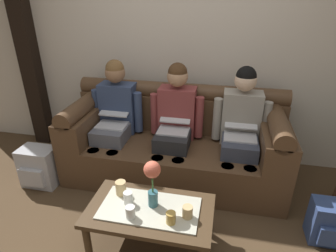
# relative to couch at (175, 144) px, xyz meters

# --- Properties ---
(back_wall_patterned) EXTENTS (6.00, 0.12, 2.90)m
(back_wall_patterned) POSITION_rel_couch_xyz_m (0.00, 0.53, 1.08)
(back_wall_patterned) COLOR beige
(back_wall_patterned) RESTS_ON ground_plane
(timber_pillar) EXTENTS (0.20, 0.20, 2.90)m
(timber_pillar) POSITION_rel_couch_xyz_m (-1.87, 0.41, 1.08)
(timber_pillar) COLOR black
(timber_pillar) RESTS_ON ground_plane
(couch) EXTENTS (2.24, 0.88, 0.96)m
(couch) POSITION_rel_couch_xyz_m (0.00, 0.00, 0.00)
(couch) COLOR #513823
(couch) RESTS_ON ground_plane
(person_left) EXTENTS (0.56, 0.67, 1.22)m
(person_left) POSITION_rel_couch_xyz_m (-0.66, -0.00, 0.29)
(person_left) COLOR #595B66
(person_left) RESTS_ON ground_plane
(person_middle) EXTENTS (0.56, 0.67, 1.22)m
(person_middle) POSITION_rel_couch_xyz_m (0.00, -0.00, 0.29)
(person_middle) COLOR #232326
(person_middle) RESTS_ON ground_plane
(person_right) EXTENTS (0.56, 0.67, 1.22)m
(person_right) POSITION_rel_couch_xyz_m (0.66, -0.00, 0.29)
(person_right) COLOR #383D4C
(person_right) RESTS_ON ground_plane
(coffee_table) EXTENTS (0.95, 0.54, 0.39)m
(coffee_table) POSITION_rel_couch_xyz_m (0.00, -1.03, -0.04)
(coffee_table) COLOR #47331E
(coffee_table) RESTS_ON ground_plane
(flower_vase) EXTENTS (0.12, 0.12, 0.38)m
(flower_vase) POSITION_rel_couch_xyz_m (0.02, -0.99, 0.27)
(flower_vase) COLOR #336672
(flower_vase) RESTS_ON coffee_table
(cup_near_left) EXTENTS (0.07, 0.07, 0.10)m
(cup_near_left) POSITION_rel_couch_xyz_m (-0.17, -1.01, 0.07)
(cup_near_left) COLOR white
(cup_near_left) RESTS_ON coffee_table
(cup_near_right) EXTENTS (0.08, 0.08, 0.12)m
(cup_near_right) POSITION_rel_couch_xyz_m (-0.26, -0.92, 0.07)
(cup_near_right) COLOR #DBB77A
(cup_near_right) RESTS_ON coffee_table
(cup_far_center) EXTENTS (0.07, 0.07, 0.09)m
(cup_far_center) POSITION_rel_couch_xyz_m (-0.11, -1.15, 0.06)
(cup_far_center) COLOR white
(cup_far_center) RESTS_ON coffee_table
(cup_far_left) EXTENTS (0.07, 0.07, 0.09)m
(cup_far_left) POSITION_rel_couch_xyz_m (0.29, -1.06, 0.06)
(cup_far_left) COLOR #DBB77A
(cup_far_left) RESTS_ON coffee_table
(cup_far_right) EXTENTS (0.07, 0.07, 0.09)m
(cup_far_right) POSITION_rel_couch_xyz_m (0.18, -1.14, 0.06)
(cup_far_right) COLOR gold
(cup_far_right) RESTS_ON coffee_table
(backpack_right) EXTENTS (0.29, 0.25, 0.36)m
(backpack_right) POSITION_rel_couch_xyz_m (1.38, -0.67, -0.19)
(backpack_right) COLOR #33477A
(backpack_right) RESTS_ON ground_plane
(backpack_left) EXTENTS (0.36, 0.28, 0.42)m
(backpack_left) POSITION_rel_couch_xyz_m (-1.33, -0.49, -0.16)
(backpack_left) COLOR #B7B7BC
(backpack_left) RESTS_ON ground_plane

